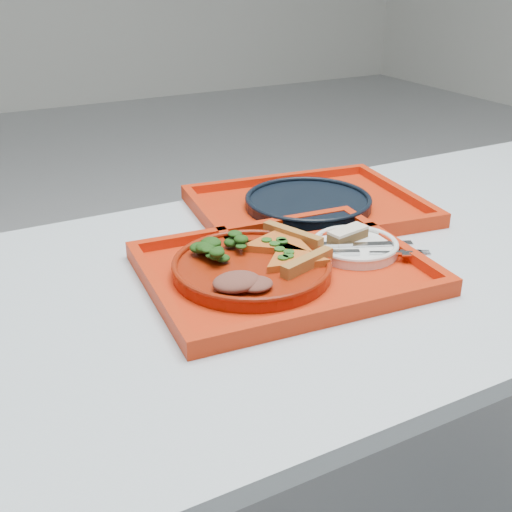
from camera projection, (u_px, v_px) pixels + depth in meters
name	position (u px, v px, depth m)	size (l,w,h in m)	color
table	(387.00, 280.00, 1.22)	(1.60, 0.80, 0.75)	silver
tray_main	(284.00, 273.00, 1.07)	(0.45, 0.35, 0.01)	red
tray_far	(308.00, 210.00, 1.33)	(0.45, 0.35, 0.01)	red
dinner_plate	(252.00, 269.00, 1.05)	(0.26, 0.26, 0.02)	maroon
side_plate	(355.00, 248.00, 1.13)	(0.15, 0.15, 0.01)	white
navy_plate	(308.00, 203.00, 1.33)	(0.26, 0.26, 0.02)	black
pizza_slice_a	(293.00, 256.00, 1.05)	(0.12, 0.11, 0.02)	orange
pizza_slice_b	(280.00, 241.00, 1.10)	(0.14, 0.12, 0.02)	orange
salad_heap	(225.00, 244.00, 1.07)	(0.08, 0.07, 0.04)	black
meat_portion	(237.00, 282.00, 0.96)	(0.08, 0.06, 0.02)	brown
dessert_bar	(348.00, 234.00, 1.14)	(0.08, 0.04, 0.02)	#50361A
knife	(360.00, 244.00, 1.12)	(0.18, 0.02, 0.01)	silver
fork	(368.00, 252.00, 1.09)	(0.18, 0.02, 0.01)	silver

